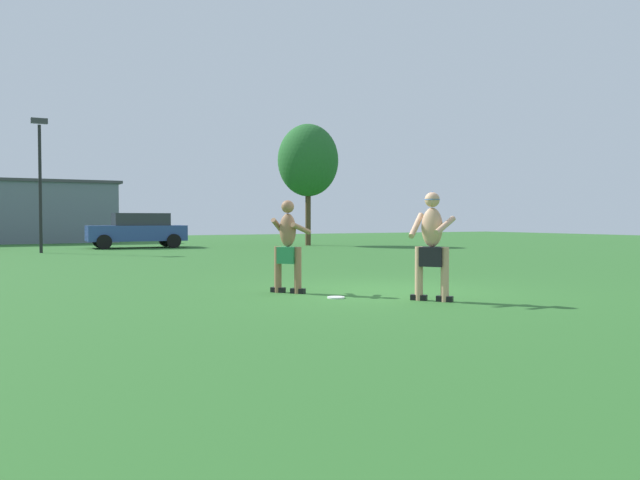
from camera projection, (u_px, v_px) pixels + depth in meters
ground_plane at (386, 291)px, 11.45m from camera, size 80.00×80.00×0.00m
player_with_cap at (432, 241)px, 10.07m from camera, size 0.82×0.72×1.76m
player_in_green at (288, 245)px, 11.19m from camera, size 0.76×0.72×1.65m
frisbee at (336, 297)px, 10.46m from camera, size 0.29×0.29×0.03m
car_blue_mid_lot at (138, 230)px, 28.72m from camera, size 4.39×2.20×1.58m
lamp_post at (40, 169)px, 24.24m from camera, size 0.60×0.24×5.19m
outbuilding_behind_lot at (8, 211)px, 34.32m from camera, size 11.38×4.61×3.44m
tree_right_field at (308, 161)px, 31.18m from camera, size 3.01×3.01×6.02m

